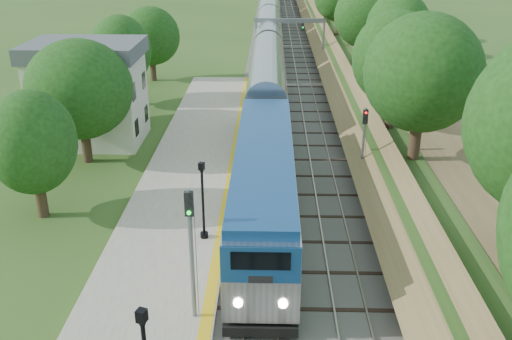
{
  "coord_description": "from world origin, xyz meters",
  "views": [
    {
      "loc": [
        0.33,
        -13.25,
        16.06
      ],
      "look_at": [
        -0.5,
        17.73,
        2.8
      ],
      "focal_mm": 40.0,
      "sensor_mm": 36.0,
      "label": 1
    }
  ],
  "objects_px": {
    "signal_gantry": "(290,30)",
    "lamppost_far": "(203,205)",
    "station_building": "(89,92)",
    "signal_platform": "(191,241)",
    "train": "(269,30)",
    "signal_farside": "(363,142)"
  },
  "relations": [
    {
      "from": "signal_platform",
      "to": "signal_gantry",
      "type": "bearing_deg",
      "value": 83.6
    },
    {
      "from": "train",
      "to": "signal_farside",
      "type": "distance_m",
      "value": 49.73
    },
    {
      "from": "train",
      "to": "signal_platform",
      "type": "relative_size",
      "value": 21.35
    },
    {
      "from": "train",
      "to": "lamppost_far",
      "type": "distance_m",
      "value": 56.09
    },
    {
      "from": "train",
      "to": "signal_gantry",
      "type": "bearing_deg",
      "value": -80.61
    },
    {
      "from": "station_building",
      "to": "signal_farside",
      "type": "distance_m",
      "value": 22.28
    },
    {
      "from": "signal_gantry",
      "to": "signal_platform",
      "type": "distance_m",
      "value": 48.21
    },
    {
      "from": "signal_gantry",
      "to": "signal_farside",
      "type": "relative_size",
      "value": 1.48
    },
    {
      "from": "signal_farside",
      "to": "signal_gantry",
      "type": "bearing_deg",
      "value": 96.19
    },
    {
      "from": "signal_farside",
      "to": "lamppost_far",
      "type": "bearing_deg",
      "value": -144.73
    },
    {
      "from": "station_building",
      "to": "signal_gantry",
      "type": "xyz_separation_m",
      "value": [
        16.47,
        24.99,
        0.73
      ]
    },
    {
      "from": "train",
      "to": "lamppost_far",
      "type": "bearing_deg",
      "value": -93.31
    },
    {
      "from": "lamppost_far",
      "to": "station_building",
      "type": "bearing_deg",
      "value": 123.83
    },
    {
      "from": "station_building",
      "to": "train",
      "type": "relative_size",
      "value": 0.07
    },
    {
      "from": "signal_gantry",
      "to": "lamppost_far",
      "type": "xyz_separation_m",
      "value": [
        -5.71,
        -41.05,
        -2.46
      ]
    },
    {
      "from": "train",
      "to": "lamppost_far",
      "type": "height_order",
      "value": "train"
    },
    {
      "from": "station_building",
      "to": "train",
      "type": "distance_m",
      "value": 42.35
    },
    {
      "from": "signal_farside",
      "to": "train",
      "type": "bearing_deg",
      "value": 97.16
    },
    {
      "from": "signal_gantry",
      "to": "train",
      "type": "height_order",
      "value": "signal_gantry"
    },
    {
      "from": "station_building",
      "to": "signal_platform",
      "type": "distance_m",
      "value": 25.46
    },
    {
      "from": "signal_gantry",
      "to": "signal_farside",
      "type": "distance_m",
      "value": 34.6
    },
    {
      "from": "station_building",
      "to": "lamppost_far",
      "type": "height_order",
      "value": "station_building"
    }
  ]
}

